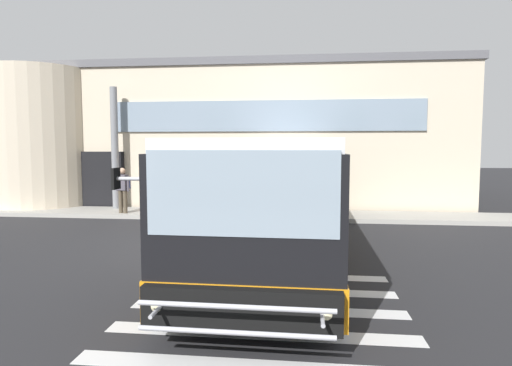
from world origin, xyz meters
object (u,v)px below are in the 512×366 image
bus_main_foreground (277,196)px  passenger_by_doorway (156,186)px  passenger_near_column (123,187)px  entry_support_column (115,148)px

bus_main_foreground → passenger_by_doorway: bearing=134.1°
bus_main_foreground → passenger_near_column: 7.32m
entry_support_column → passenger_near_column: size_ratio=2.85×
entry_support_column → passenger_near_column: entry_support_column is taller
entry_support_column → passenger_by_doorway: 2.31m
entry_support_column → passenger_by_doorway: size_ratio=2.85×
passenger_by_doorway → bus_main_foreground: bearing=-45.9°
entry_support_column → bus_main_foreground: entry_support_column is taller
bus_main_foreground → passenger_by_doorway: size_ratio=7.20×
passenger_by_doorway → entry_support_column: bearing=171.1°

